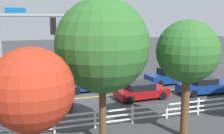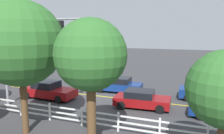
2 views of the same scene
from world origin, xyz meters
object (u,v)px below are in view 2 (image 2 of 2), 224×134
(car_3, at_px, (119,85))
(tree_4, at_px, (21,43))
(car_2, at_px, (48,90))
(tree_0, at_px, (91,56))
(car_1, at_px, (208,92))
(pedestrian, at_px, (24,97))
(car_0, at_px, (142,99))

(car_3, xyz_separation_m, tree_4, (1.98, 10.35, 4.41))
(car_2, distance_m, car_3, 6.54)
(tree_0, relative_size, tree_4, 0.85)
(tree_0, height_order, tree_4, tree_4)
(car_3, relative_size, tree_4, 0.61)
(car_3, bearing_deg, car_1, 178.28)
(car_2, height_order, tree_0, tree_0)
(car_1, height_order, pedestrian, pedestrian)
(car_0, height_order, car_1, car_1)
(car_2, distance_m, tree_4, 8.14)
(car_0, distance_m, car_2, 8.16)
(pedestrian, height_order, tree_0, tree_0)
(car_2, bearing_deg, tree_0, -40.10)
(car_3, bearing_deg, pedestrian, 52.60)
(pedestrian, xyz_separation_m, tree_4, (-3.02, 3.23, 4.15))
(car_2, distance_m, pedestrian, 2.93)
(car_1, height_order, car_2, car_1)
(car_0, xyz_separation_m, pedestrian, (8.13, 3.39, 0.27))
(car_3, xyz_separation_m, tree_0, (-2.48, 10.93, 3.97))
(car_0, relative_size, tree_4, 0.57)
(tree_4, bearing_deg, car_2, -63.69)
(car_3, relative_size, tree_0, 0.71)
(car_1, distance_m, tree_0, 12.88)
(car_0, bearing_deg, car_2, 179.93)
(car_0, bearing_deg, car_1, 35.30)
(car_3, xyz_separation_m, pedestrian, (4.99, 7.12, 0.26))
(car_1, distance_m, car_3, 7.91)
(car_2, bearing_deg, pedestrian, -87.72)
(car_1, distance_m, car_2, 13.62)
(car_1, xyz_separation_m, car_3, (7.91, 0.09, -0.08))
(tree_4, bearing_deg, pedestrian, -46.94)
(car_0, relative_size, car_1, 0.92)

